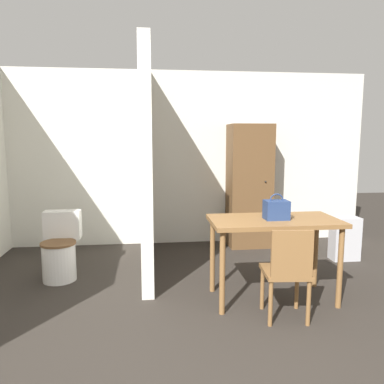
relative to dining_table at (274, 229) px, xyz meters
name	(u,v)px	position (x,y,z in m)	size (l,w,h in m)	color
wall_back	(175,159)	(-0.78, 2.17, 0.56)	(5.68, 0.12, 2.50)	silver
partition_wall	(146,164)	(-1.19, 1.11, 0.56)	(0.12, 1.99, 2.50)	silver
dining_table	(274,229)	(0.00, 0.00, 0.00)	(1.21, 0.62, 0.79)	brown
wooden_chair	(287,270)	(-0.02, -0.43, -0.25)	(0.41, 0.41, 0.82)	brown
toilet	(60,250)	(-2.16, 0.81, -0.37)	(0.40, 0.53, 0.73)	white
handbag	(276,210)	(0.01, -0.02, 0.19)	(0.22, 0.16, 0.24)	navy
wooden_cabinet	(249,186)	(0.26, 1.85, 0.18)	(0.59, 0.50, 1.74)	brown
space_heater	(345,239)	(1.31, 1.05, -0.42)	(0.34, 0.20, 0.55)	#BCBCC1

